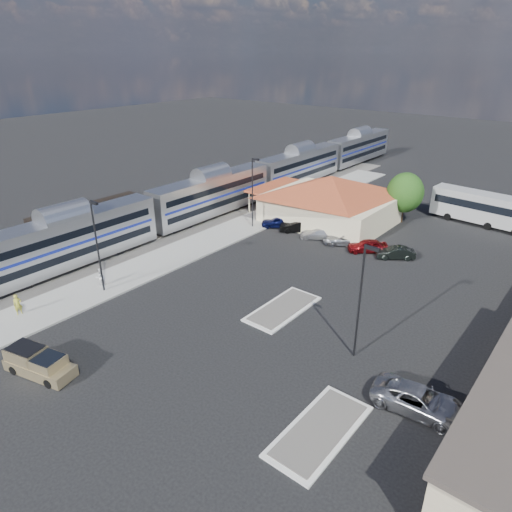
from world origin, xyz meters
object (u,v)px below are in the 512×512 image
Objects in this scene: pickup_truck at (39,364)px; station_depot at (330,199)px; coach_bus at (484,207)px; suv at (419,400)px.

station_depot is at bearing -13.52° from pickup_truck.
pickup_truck is at bearing -89.33° from station_depot.
coach_bus reaches higher than pickup_truck.
pickup_truck is 0.94× the size of suv.
suv is (21.94, 13.18, -0.04)m from pickup_truck.
suv is 0.45× the size of coach_bus.
coach_bus is (-6.39, 38.18, 1.57)m from suv.
suv is at bearing -73.20° from pickup_truck.
station_depot is 1.40× the size of coach_bus.
suv is at bearing -49.87° from station_depot.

